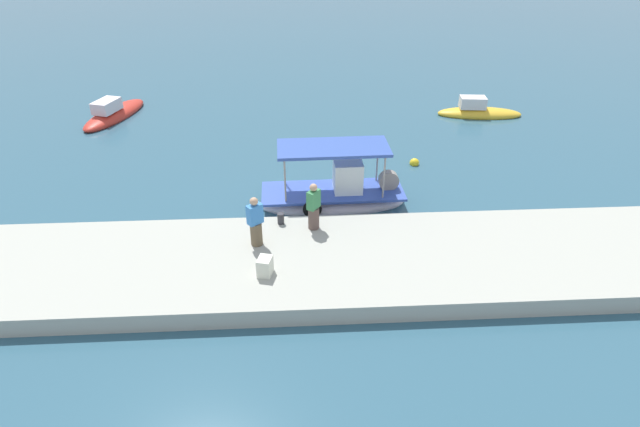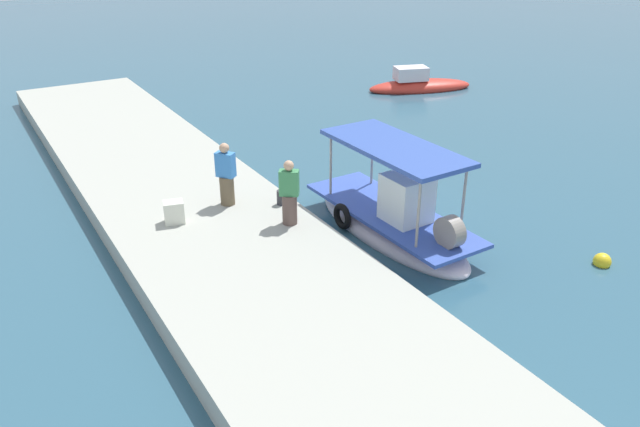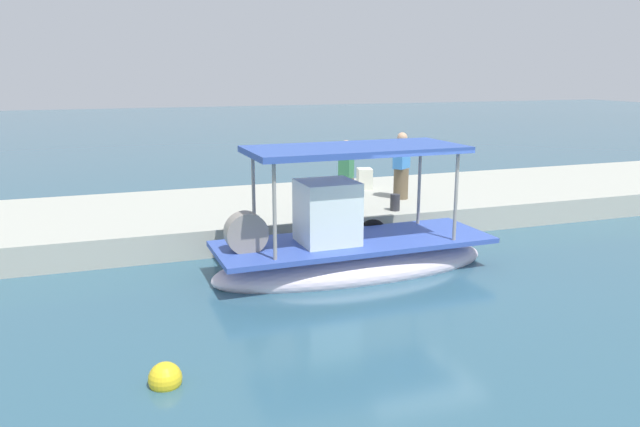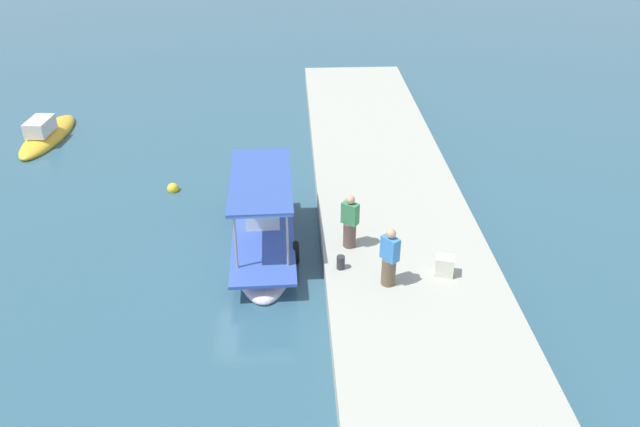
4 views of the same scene
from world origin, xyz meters
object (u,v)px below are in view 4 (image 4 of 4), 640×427
fisherman_by_crate (350,224)px  mooring_bollard (341,262)px  cargo_crate (445,266)px  marker_buoy (173,189)px  main_fishing_boat (264,236)px  moored_boat_near (47,135)px  fisherman_near_bollard (389,260)px

fisherman_by_crate → mooring_bollard: fisherman_by_crate is taller
cargo_crate → fisherman_by_crate: bearing=57.8°
fisherman_by_crate → marker_buoy: bearing=51.0°
main_fishing_boat → moored_boat_near: bearing=47.0°
fisherman_near_bollard → fisherman_by_crate: size_ratio=1.02×
moored_boat_near → fisherman_near_bollard: bearing=-132.1°
fisherman_near_bollard → cargo_crate: size_ratio=3.01×
main_fishing_boat → moored_boat_near: size_ratio=1.21×
fisherman_near_bollard → marker_buoy: bearing=45.5°
main_fishing_boat → marker_buoy: main_fishing_boat is taller
fisherman_by_crate → mooring_bollard: size_ratio=4.29×
main_fishing_boat → fisherman_near_bollard: (-2.92, -3.54, 0.99)m
mooring_bollard → moored_boat_near: 16.47m
main_fishing_boat → mooring_bollard: bearing=-133.0°
fisherman_near_bollard → cargo_crate: bearing=-78.3°
cargo_crate → marker_buoy: bearing=52.9°
marker_buoy → fisherman_near_bollard: bearing=-134.5°
marker_buoy → moored_boat_near: (5.07, 6.24, 0.11)m
moored_boat_near → mooring_bollard: bearing=-133.0°
main_fishing_boat → cargo_crate: bearing=-116.4°
marker_buoy → moored_boat_near: size_ratio=0.09×
mooring_bollard → cargo_crate: 2.95m
main_fishing_boat → mooring_bollard: main_fishing_boat is taller
mooring_bollard → cargo_crate: (-0.45, -2.92, 0.09)m
fisherman_near_bollard → fisherman_by_crate: 2.15m
cargo_crate → main_fishing_boat: bearing=63.6°
cargo_crate → mooring_bollard: bearing=81.3°
fisherman_near_bollard → cargo_crate: 1.77m
moored_boat_near → fisherman_by_crate: bearing=-129.0°
mooring_bollard → moored_boat_near: moored_boat_near is taller
main_fishing_boat → mooring_bollard: (-2.13, -2.28, 0.38)m
mooring_bollard → cargo_crate: bearing=-98.7°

